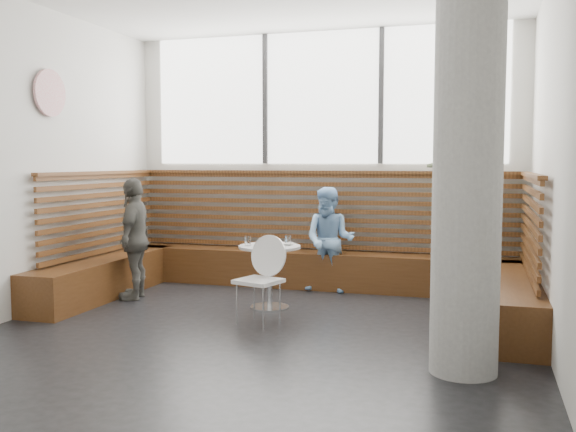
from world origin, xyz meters
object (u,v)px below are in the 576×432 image
(adult_man, at_px, (457,229))
(child_back, at_px, (330,240))
(concrete_column, at_px, (468,158))
(child_left, at_px, (135,239))
(cafe_chair, at_px, (261,272))
(cafe_table, at_px, (270,263))

(adult_man, distance_m, child_back, 1.67)
(concrete_column, relative_size, adult_man, 1.81)
(child_left, bearing_deg, child_back, 101.62)
(cafe_chair, xyz_separation_m, child_left, (-1.74, 0.62, 0.20))
(concrete_column, bearing_deg, child_left, 156.31)
(adult_man, relative_size, child_left, 1.27)
(child_left, bearing_deg, concrete_column, 53.04)
(cafe_table, xyz_separation_m, child_left, (-1.64, 0.04, 0.21))
(concrete_column, height_order, child_back, concrete_column)
(concrete_column, height_order, cafe_table, concrete_column)
(concrete_column, xyz_separation_m, adult_man, (-0.12, 1.89, -0.72))
(cafe_chair, height_order, child_back, child_back)
(cafe_table, bearing_deg, cafe_chair, -80.00)
(concrete_column, bearing_deg, child_back, 122.17)
(adult_man, xyz_separation_m, child_back, (-1.50, 0.69, -0.25))
(concrete_column, xyz_separation_m, child_left, (-3.69, 1.62, -0.91))
(cafe_chair, bearing_deg, cafe_table, 117.20)
(concrete_column, relative_size, child_back, 2.52)
(child_back, height_order, child_left, child_left)
(cafe_table, bearing_deg, concrete_column, -37.65)
(child_back, relative_size, child_left, 0.92)
(concrete_column, relative_size, cafe_chair, 3.76)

